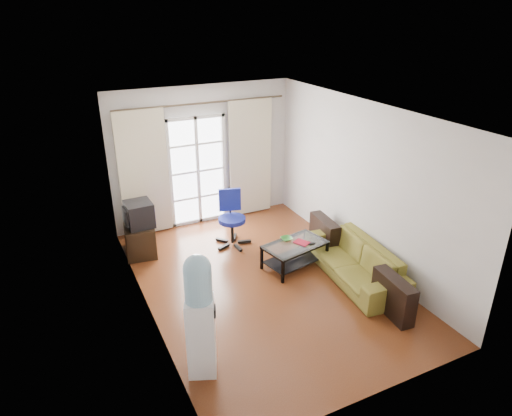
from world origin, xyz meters
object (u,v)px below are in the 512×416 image
Objects in this scene: sofa at (355,261)px; water_cooler at (200,314)px; coffee_table at (295,252)px; task_chair at (232,229)px; tv_stand at (140,238)px; crt_tv at (138,214)px.

sofa is 1.31× the size of water_cooler.
coffee_table is at bearing -130.45° from sofa.
sofa is at bearing -40.79° from task_chair.
tv_stand reaches higher than coffee_table.
coffee_table is at bearing -36.73° from crt_tv.
water_cooler is (0.00, -3.21, 0.55)m from tv_stand.
crt_tv is at bearing 112.15° from water_cooler.
crt_tv reaches higher than tv_stand.
sofa is 2.77× the size of tv_stand.
tv_stand is at bearing 112.19° from water_cooler.
crt_tv is (-2.20, 1.54, 0.49)m from coffee_table.
tv_stand is (-2.89, 2.31, -0.02)m from sofa.
coffee_table is 1.52× the size of tv_stand.
task_chair is (-1.31, 1.90, 0.00)m from sofa.
water_cooler reaches higher than task_chair.
water_cooler is (-1.58, -2.79, 0.53)m from task_chair.
tv_stand is (-2.20, 1.60, 0.00)m from coffee_table.
sofa reaches higher than coffee_table.
crt_tv is 3.14m from water_cooler.
water_cooler is at bearing -143.96° from coffee_table.
coffee_table is 2.72m from tv_stand.
tv_stand is at bearing -123.14° from sofa.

